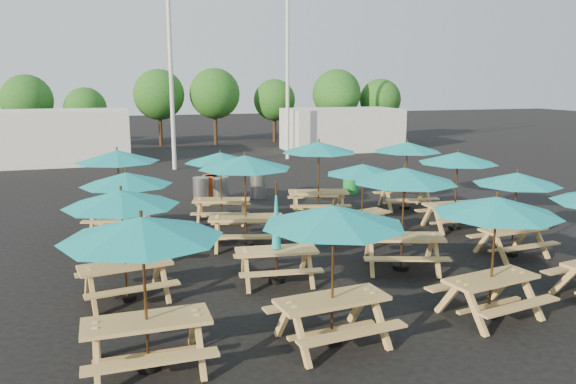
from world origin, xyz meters
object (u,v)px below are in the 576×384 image
object	(u,v)px
picnic_unit_1	(122,203)
picnic_unit_8	(496,211)
picnic_unit_0	(142,235)
picnic_unit_2	(127,183)
waste_bin_1	(201,190)
picnic_unit_6	(245,166)
waste_bin_4	(258,186)
waste_bin_2	(213,188)
picnic_unit_11	(319,151)
picnic_unit_7	(220,161)
picnic_unit_13	(517,183)
picnic_unit_10	(363,173)
picnic_unit_4	(334,222)
waste_bin_0	(211,188)
waste_bin_3	(221,190)
waste_bin_5	(351,181)
picnic_unit_5	(276,242)
picnic_unit_15	(407,150)
picnic_unit_14	(458,161)
picnic_unit_3	(117,160)
picnic_unit_9	(404,180)

from	to	relation	value
picnic_unit_1	picnic_unit_8	size ratio (longest dim) A/B	0.98
picnic_unit_0	picnic_unit_1	distance (m)	2.97
picnic_unit_2	waste_bin_1	size ratio (longest dim) A/B	2.83
picnic_unit_6	waste_bin_4	world-z (taller)	picnic_unit_6
waste_bin_2	picnic_unit_8	bearing A→B (deg)	-74.98
picnic_unit_6	picnic_unit_8	world-z (taller)	picnic_unit_6
picnic_unit_1	picnic_unit_11	size ratio (longest dim) A/B	0.89
waste_bin_4	picnic_unit_7	bearing A→B (deg)	-121.39
picnic_unit_6	picnic_unit_13	world-z (taller)	picnic_unit_6
picnic_unit_7	picnic_unit_10	xyz separation A→B (m)	(3.45, -2.77, -0.10)
picnic_unit_4	waste_bin_1	xyz separation A→B (m)	(-0.41, 11.57, -1.62)
picnic_unit_7	waste_bin_0	distance (m)	3.71
picnic_unit_4	waste_bin_3	world-z (taller)	picnic_unit_4
picnic_unit_4	picnic_unit_7	distance (m)	8.61
waste_bin_1	picnic_unit_1	bearing A→B (deg)	-108.14
waste_bin_0	waste_bin_5	bearing A→B (deg)	-3.57
waste_bin_3	picnic_unit_5	bearing A→B (deg)	-92.41
picnic_unit_2	picnic_unit_7	distance (m)	4.14
picnic_unit_6	waste_bin_3	size ratio (longest dim) A/B	3.14
picnic_unit_2	waste_bin_5	bearing A→B (deg)	50.16
waste_bin_1	picnic_unit_4	bearing A→B (deg)	-87.99
picnic_unit_2	waste_bin_0	world-z (taller)	picnic_unit_2
waste_bin_5	picnic_unit_2	bearing A→B (deg)	-144.37
picnic_unit_11	picnic_unit_1	bearing A→B (deg)	-123.69
picnic_unit_1	picnic_unit_15	bearing A→B (deg)	21.21
picnic_unit_6	picnic_unit_10	xyz separation A→B (m)	(3.32, -0.02, -0.33)
picnic_unit_2	picnic_unit_8	distance (m)	8.30
picnic_unit_0	picnic_unit_8	xyz separation A→B (m)	(6.19, 0.11, -0.10)
waste_bin_0	waste_bin_3	world-z (taller)	same
picnic_unit_15	waste_bin_1	size ratio (longest dim) A/B	2.74
waste_bin_1	picnic_unit_5	bearing A→B (deg)	-87.78
picnic_unit_8	picnic_unit_10	xyz separation A→B (m)	(0.02, 5.70, -0.19)
waste_bin_3	picnic_unit_14	bearing A→B (deg)	-43.92
picnic_unit_6	picnic_unit_14	bearing A→B (deg)	13.39
picnic_unit_15	waste_bin_1	bearing A→B (deg)	163.57
picnic_unit_8	picnic_unit_13	size ratio (longest dim) A/B	1.16
picnic_unit_8	picnic_unit_13	world-z (taller)	picnic_unit_8
waste_bin_4	waste_bin_1	bearing A→B (deg)	-172.02
picnic_unit_3	picnic_unit_8	bearing A→B (deg)	-40.11
picnic_unit_10	picnic_unit_6	bearing A→B (deg)	163.81
picnic_unit_15	waste_bin_3	xyz separation A→B (m)	(-5.87, 2.84, -1.55)
picnic_unit_9	waste_bin_0	bearing A→B (deg)	126.40
picnic_unit_1	waste_bin_4	world-z (taller)	picnic_unit_1
picnic_unit_11	waste_bin_2	bearing A→B (deg)	145.49
picnic_unit_8	picnic_unit_15	xyz separation A→B (m)	(2.95, 8.53, 0.01)
picnic_unit_2	waste_bin_5	size ratio (longest dim) A/B	2.83
picnic_unit_13	waste_bin_0	xyz separation A→B (m)	(-6.08, 8.89, -1.40)
picnic_unit_5	picnic_unit_7	size ratio (longest dim) A/B	0.83
picnic_unit_5	waste_bin_5	size ratio (longest dim) A/B	2.38
picnic_unit_6	waste_bin_4	distance (m)	6.53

